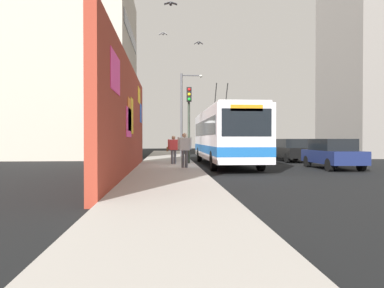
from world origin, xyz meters
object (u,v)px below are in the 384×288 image
pedestrian_midblock (173,148)px  street_lamp (184,109)px  parked_car_silver (253,146)px  parked_car_black (291,150)px  parked_car_navy (332,153)px  traffic_light (189,112)px  city_bus (225,135)px  pedestrian_at_curb (185,147)px  parked_car_dark_gray (268,148)px

pedestrian_midblock → street_lamp: 9.09m
parked_car_silver → street_lamp: 10.22m
parked_car_black → parked_car_navy: bearing=180.0°
parked_car_silver → pedestrian_midblock: bearing=151.2°
parked_car_black → parked_car_silver: bearing=-0.0°
parked_car_black → traffic_light: bearing=115.1°
city_bus → parked_car_silver: bearing=-19.8°
pedestrian_at_curb → street_lamp: (11.19, -0.51, 2.84)m
pedestrian_at_curb → traffic_light: bearing=-7.7°
parked_car_dark_gray → parked_car_silver: 5.39m
parked_car_black → parked_car_dark_gray: bearing=-0.0°
parked_car_silver → traffic_light: bearing=153.3°
city_bus → parked_car_silver: size_ratio=2.85×
street_lamp → pedestrian_midblock: bearing=173.2°
city_bus → parked_car_dark_gray: size_ratio=2.41×
parked_car_black → street_lamp: (4.73, 7.25, 3.18)m
parked_car_silver → pedestrian_at_curb: bearing=156.3°
pedestrian_at_curb → traffic_light: (3.01, -0.41, 1.96)m
street_lamp → parked_car_dark_gray: bearing=-81.6°
city_bus → parked_car_navy: bearing=-119.0°
pedestrian_midblock → parked_car_black: bearing=-65.2°
traffic_light → pedestrian_midblock: bearing=112.0°
pedestrian_midblock → city_bus: bearing=-79.2°
traffic_light → street_lamp: (8.17, -0.10, 0.88)m
parked_car_dark_gray → street_lamp: size_ratio=0.71×
parked_car_dark_gray → pedestrian_at_curb: size_ratio=2.79×
parked_car_silver → city_bus: bearing=160.2°
city_bus → pedestrian_at_curb: 4.17m
parked_car_navy → street_lamp: 13.42m
street_lamp → parked_car_silver: bearing=-48.3°
city_bus → street_lamp: (7.96, 2.05, 2.19)m
pedestrian_at_curb → street_lamp: size_ratio=0.26×
parked_car_navy → parked_car_black: (6.11, -0.00, 0.00)m
city_bus → traffic_light: 2.52m
city_bus → parked_car_black: (3.23, -5.20, -0.99)m
pedestrian_midblock → pedestrian_at_curb: size_ratio=0.93×
parked_car_navy → parked_car_silver: bearing=-0.0°
parked_car_dark_gray → parked_car_black: bearing=180.0°
parked_car_silver → street_lamp: street_lamp is taller
parked_car_navy → parked_car_dark_gray: (11.91, -0.00, 0.01)m
city_bus → parked_car_black: size_ratio=2.74×
parked_car_silver → pedestrian_at_curb: size_ratio=2.36×
parked_car_black → pedestrian_midblock: size_ratio=2.63×
city_bus → street_lamp: size_ratio=1.72×
traffic_light → parked_car_silver: bearing=-26.7°
traffic_light → street_lamp: street_lamp is taller
pedestrian_at_curb → pedestrian_midblock: bearing=10.8°
parked_car_black → parked_car_silver: (11.19, -0.00, 0.00)m
pedestrian_midblock → traffic_light: size_ratio=0.36×
parked_car_silver → pedestrian_midblock: size_ratio=2.53×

